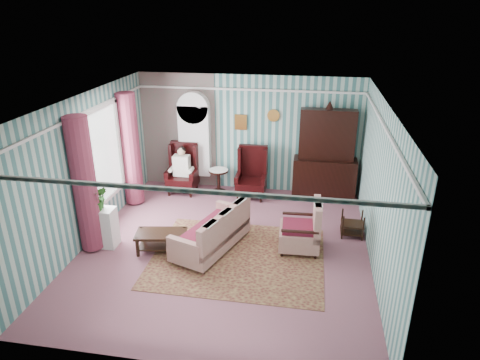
% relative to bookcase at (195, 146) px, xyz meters
% --- Properties ---
extents(floor, '(6.00, 6.00, 0.00)m').
position_rel_bookcase_xyz_m(floor, '(1.35, -2.84, -1.12)').
color(floor, '#8D525E').
rests_on(floor, ground).
extents(room_shell, '(5.53, 6.02, 2.91)m').
position_rel_bookcase_xyz_m(room_shell, '(0.73, -2.66, 0.89)').
color(room_shell, '#3C6E6C').
rests_on(room_shell, ground).
extents(bookcase, '(0.80, 0.28, 2.24)m').
position_rel_bookcase_xyz_m(bookcase, '(0.00, 0.00, 0.00)').
color(bookcase, silver).
rests_on(bookcase, floor).
extents(dresser_hutch, '(1.50, 0.56, 2.36)m').
position_rel_bookcase_xyz_m(dresser_hutch, '(3.25, -0.12, 0.06)').
color(dresser_hutch, black).
rests_on(dresser_hutch, floor).
extents(wingback_left, '(0.76, 0.80, 1.25)m').
position_rel_bookcase_xyz_m(wingback_left, '(-0.25, -0.39, -0.50)').
color(wingback_left, black).
rests_on(wingback_left, floor).
extents(wingback_right, '(0.76, 0.80, 1.25)m').
position_rel_bookcase_xyz_m(wingback_right, '(1.50, -0.39, -0.50)').
color(wingback_right, black).
rests_on(wingback_right, floor).
extents(seated_woman, '(0.44, 0.40, 1.18)m').
position_rel_bookcase_xyz_m(seated_woman, '(-0.25, -0.39, -0.53)').
color(seated_woman, silver).
rests_on(seated_woman, floor).
extents(round_side_table, '(0.50, 0.50, 0.60)m').
position_rel_bookcase_xyz_m(round_side_table, '(0.65, -0.24, -0.82)').
color(round_side_table, black).
rests_on(round_side_table, floor).
extents(nest_table, '(0.45, 0.38, 0.54)m').
position_rel_bookcase_xyz_m(nest_table, '(3.82, -1.94, -0.85)').
color(nest_table, black).
rests_on(nest_table, floor).
extents(plant_stand, '(0.55, 0.35, 0.80)m').
position_rel_bookcase_xyz_m(plant_stand, '(-1.05, -3.14, -0.72)').
color(plant_stand, silver).
rests_on(plant_stand, floor).
extents(rug, '(3.20, 2.60, 0.01)m').
position_rel_bookcase_xyz_m(rug, '(1.65, -3.14, -1.11)').
color(rug, '#441617').
rests_on(rug, floor).
extents(sofa, '(1.55, 2.03, 1.02)m').
position_rel_bookcase_xyz_m(sofa, '(1.08, -2.91, -0.61)').
color(sofa, '#BAA890').
rests_on(sofa, floor).
extents(floral_armchair, '(0.81, 0.88, 1.06)m').
position_rel_bookcase_xyz_m(floral_armchair, '(2.77, -2.64, -0.59)').
color(floral_armchair, beige).
rests_on(floral_armchair, floor).
extents(coffee_table, '(1.03, 0.65, 0.40)m').
position_rel_bookcase_xyz_m(coffee_table, '(0.16, -3.16, -0.92)').
color(coffee_table, black).
rests_on(coffee_table, floor).
extents(potted_plant_a, '(0.46, 0.42, 0.44)m').
position_rel_bookcase_xyz_m(potted_plant_a, '(-1.05, -3.21, -0.10)').
color(potted_plant_a, '#195019').
rests_on(potted_plant_a, plant_stand).
extents(potted_plant_b, '(0.29, 0.26, 0.44)m').
position_rel_bookcase_xyz_m(potted_plant_b, '(-1.03, -3.08, -0.10)').
color(potted_plant_b, '#1E591B').
rests_on(potted_plant_b, plant_stand).
extents(potted_plant_c, '(0.29, 0.29, 0.40)m').
position_rel_bookcase_xyz_m(potted_plant_c, '(-1.18, -3.12, -0.12)').
color(potted_plant_c, '#254C17').
rests_on(potted_plant_c, plant_stand).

